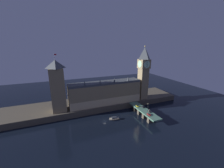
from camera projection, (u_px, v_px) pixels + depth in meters
ground_plane at (105, 121)px, 139.45m from camera, size 400.00×400.00×0.00m
embankment at (95, 104)px, 173.44m from camera, size 220.00×42.00×6.66m
parliament_hall at (106, 93)px, 163.64m from camera, size 85.46×16.40×32.48m
clock_tower at (143, 72)px, 174.06m from camera, size 12.72×12.83×67.74m
victoria_tower at (58, 86)px, 141.14m from camera, size 14.14×14.14×60.16m
bridge at (144, 112)px, 149.23m from camera, size 10.30×46.00×7.21m
car_northbound_lead at (137, 106)px, 156.35m from camera, size 2.02×4.18×1.38m
car_northbound_trail at (149, 114)px, 136.95m from camera, size 2.03×4.13×1.47m
car_southbound_lead at (149, 111)px, 143.29m from camera, size 1.91×4.49×1.44m
car_southbound_trail at (143, 107)px, 153.93m from camera, size 2.06×4.49×1.41m
pedestrian_near_rail at (147, 115)px, 135.44m from camera, size 0.38×0.38×1.79m
pedestrian_mid_walk at (150, 110)px, 146.55m from camera, size 0.38×0.38×1.62m
street_lamp_near at (149, 113)px, 132.49m from camera, size 1.34×0.60×6.82m
street_lamp_mid at (148, 106)px, 149.25m from camera, size 1.34×0.60×6.49m
boat_upstream at (114, 119)px, 141.82m from camera, size 11.69×6.77×3.28m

